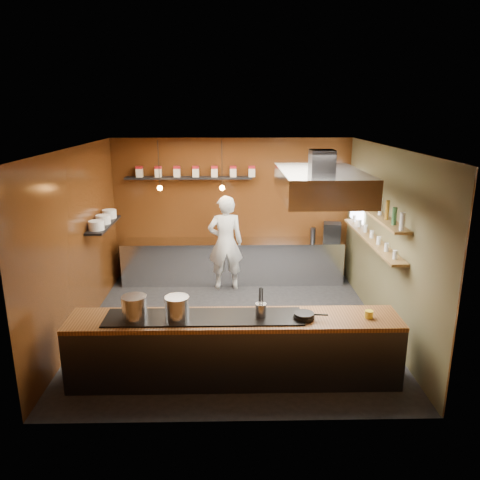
{
  "coord_description": "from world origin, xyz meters",
  "views": [
    {
      "loc": [
        -0.04,
        -7.25,
        3.58
      ],
      "look_at": [
        0.12,
        0.4,
        1.42
      ],
      "focal_mm": 35.0,
      "sensor_mm": 36.0,
      "label": 1
    }
  ],
  "objects_px": {
    "chef": "(225,243)",
    "espresso_machine": "(332,231)",
    "stockpot_small": "(177,307)",
    "extractor_hood": "(321,184)",
    "stockpot_large": "(134,308)"
  },
  "relations": [
    {
      "from": "stockpot_large",
      "to": "chef",
      "type": "distance_m",
      "value": 3.63
    },
    {
      "from": "chef",
      "to": "extractor_hood",
      "type": "bearing_deg",
      "value": 117.25
    },
    {
      "from": "extractor_hood",
      "to": "espresso_machine",
      "type": "distance_m",
      "value": 3.1
    },
    {
      "from": "stockpot_small",
      "to": "chef",
      "type": "distance_m",
      "value": 3.48
    },
    {
      "from": "extractor_hood",
      "to": "espresso_machine",
      "type": "xyz_separation_m",
      "value": [
        0.8,
        2.63,
        -1.43
      ]
    },
    {
      "from": "stockpot_large",
      "to": "espresso_machine",
      "type": "xyz_separation_m",
      "value": [
        3.39,
        3.89,
        -0.02
      ]
    },
    {
      "from": "extractor_hood",
      "to": "stockpot_small",
      "type": "bearing_deg",
      "value": -148.72
    },
    {
      "from": "espresso_machine",
      "to": "chef",
      "type": "xyz_separation_m",
      "value": [
        -2.25,
        -0.45,
        -0.11
      ]
    },
    {
      "from": "chef",
      "to": "espresso_machine",
      "type": "bearing_deg",
      "value": -174.99
    },
    {
      "from": "extractor_hood",
      "to": "stockpot_small",
      "type": "distance_m",
      "value": 2.78
    },
    {
      "from": "espresso_machine",
      "to": "chef",
      "type": "relative_size",
      "value": 0.18
    },
    {
      "from": "stockpot_small",
      "to": "espresso_machine",
      "type": "relative_size",
      "value": 0.89
    },
    {
      "from": "stockpot_small",
      "to": "espresso_machine",
      "type": "height_order",
      "value": "espresso_machine"
    },
    {
      "from": "stockpot_small",
      "to": "espresso_machine",
      "type": "distance_m",
      "value": 4.81
    },
    {
      "from": "stockpot_large",
      "to": "stockpot_small",
      "type": "distance_m",
      "value": 0.55
    }
  ]
}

